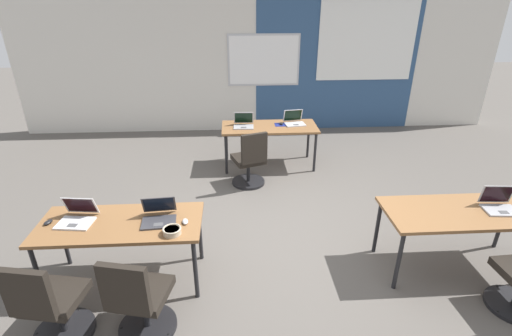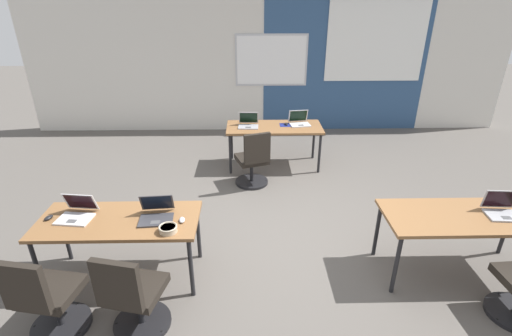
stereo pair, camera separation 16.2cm
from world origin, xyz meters
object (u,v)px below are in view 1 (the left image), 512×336
(desk_far_center, at_px, (269,129))
(laptop_far_right, at_px, (294,121))
(chair_near_left_inner, at_px, (140,303))
(desk_near_left, at_px, (121,227))
(mouse_near_left_end, at_px, (48,222))
(laptop_near_right_end, at_px, (499,205))
(laptop_far_left, at_px, (244,124))
(desk_near_right, at_px, (461,215))
(snack_bowl, at_px, (172,231))
(chair_far_left, at_px, (250,163))
(laptop_near_left_inner, at_px, (159,216))
(mouse_far_right, at_px, (281,124))
(laptop_near_left_end, at_px, (77,217))
(chair_near_left_end, at_px, (51,307))
(mouse_near_left_inner, at_px, (185,221))

(desk_far_center, height_order, laptop_far_right, laptop_far_right)
(chair_near_left_inner, height_order, laptop_far_right, laptop_far_right)
(desk_near_left, relative_size, mouse_near_left_end, 14.06)
(desk_far_center, distance_m, laptop_near_right_end, 3.52)
(desk_near_left, bearing_deg, laptop_far_left, 64.91)
(desk_near_right, height_order, snack_bowl, snack_bowl)
(chair_near_left_inner, relative_size, chair_far_left, 1.00)
(laptop_near_left_inner, xyz_separation_m, chair_far_left, (1.00, 2.05, -0.39))
(chair_far_left, bearing_deg, laptop_near_left_inner, 44.91)
(laptop_near_left_inner, xyz_separation_m, laptop_far_left, (0.93, 2.79, 0.00))
(laptop_far_left, height_order, mouse_near_left_end, laptop_far_left)
(desk_near_left, relative_size, laptop_far_right, 4.34)
(laptop_far_left, xyz_separation_m, mouse_far_right, (0.64, 0.05, -0.03))
(laptop_near_left_end, relative_size, mouse_far_right, 3.41)
(mouse_far_right, bearing_deg, laptop_far_left, -175.58)
(desk_far_center, xyz_separation_m, laptop_far_right, (0.43, 0.09, 0.11))
(desk_near_right, relative_size, chair_near_left_inner, 1.74)
(laptop_near_left_end, bearing_deg, desk_far_center, 58.81)
(chair_near_left_inner, height_order, mouse_far_right, chair_near_left_inner)
(mouse_near_left_end, bearing_deg, chair_near_left_end, -70.62)
(desk_far_center, height_order, laptop_near_left_end, laptop_near_left_end)
(chair_near_left_inner, xyz_separation_m, laptop_near_right_end, (3.59, 0.75, 0.39))
(desk_far_center, relative_size, chair_far_left, 1.74)
(desk_far_center, xyz_separation_m, laptop_far_left, (-0.44, 0.01, 0.11))
(desk_far_center, bearing_deg, laptop_near_left_inner, -116.15)
(chair_far_left, xyz_separation_m, snack_bowl, (-0.84, -2.29, 0.38))
(desk_far_center, bearing_deg, chair_near_left_end, -121.57)
(laptop_near_left_inner, height_order, laptop_far_left, laptop_far_left)
(laptop_near_left_inner, bearing_deg, chair_near_left_inner, -100.52)
(laptop_near_left_inner, xyz_separation_m, mouse_near_left_inner, (0.26, -0.07, -0.03))
(mouse_near_left_end, bearing_deg, desk_near_left, -1.31)
(mouse_near_left_end, distance_m, chair_near_left_end, 0.88)
(laptop_near_left_inner, height_order, chair_far_left, laptop_near_left_inner)
(desk_near_left, distance_m, chair_near_left_inner, 0.85)
(desk_near_left, distance_m, laptop_near_right_end, 3.90)
(desk_near_left, xyz_separation_m, laptop_near_right_end, (3.89, 0.01, 0.11))
(desk_far_center, bearing_deg, laptop_far_left, 179.01)
(laptop_far_left, distance_m, chair_far_left, 0.84)
(chair_near_left_inner, height_order, chair_near_left_end, same)
(laptop_near_left_end, distance_m, laptop_near_right_end, 4.32)
(chair_near_left_end, distance_m, laptop_far_right, 4.49)
(laptop_far_left, bearing_deg, desk_near_right, -49.33)
(laptop_near_left_inner, distance_m, laptop_near_right_end, 3.51)
(mouse_near_left_inner, bearing_deg, mouse_far_right, 65.75)
(laptop_far_left, bearing_deg, snack_bowl, -101.48)
(mouse_near_left_inner, height_order, chair_near_left_inner, chair_near_left_inner)
(mouse_near_left_inner, relative_size, chair_far_left, 0.12)
(chair_near_left_inner, relative_size, laptop_near_right_end, 2.61)
(mouse_far_right, bearing_deg, mouse_near_left_inner, -114.25)
(chair_far_left, distance_m, laptop_near_right_end, 3.27)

